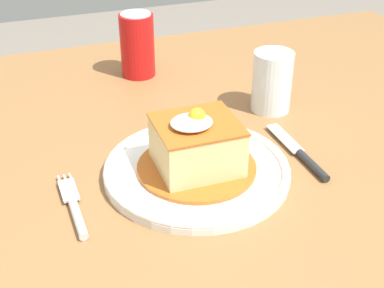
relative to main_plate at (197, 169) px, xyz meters
name	(u,v)px	position (x,y,z in m)	size (l,w,h in m)	color
dining_table	(159,199)	(-0.04, 0.08, -0.10)	(1.46, 0.96, 0.73)	olive
main_plate	(197,169)	(0.00, 0.00, 0.00)	(0.27, 0.27, 0.02)	white
sandwich_meal	(197,148)	(0.00, 0.00, 0.04)	(0.17, 0.17, 0.10)	#B75B1E
fork	(75,209)	(-0.18, -0.03, 0.00)	(0.02, 0.14, 0.01)	silver
knife	(304,157)	(0.16, -0.02, 0.00)	(0.02, 0.17, 0.01)	#262628
soda_can	(137,45)	(0.01, 0.37, 0.05)	(0.07, 0.07, 0.12)	red
drinking_glass	(272,85)	(0.19, 0.15, 0.04)	(0.07, 0.07, 0.10)	#3F2314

